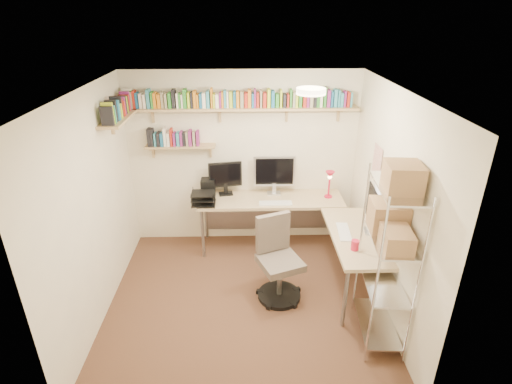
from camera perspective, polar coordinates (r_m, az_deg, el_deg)
ground at (r=5.01m, az=-1.69°, el=-15.18°), size 3.20×3.20×0.00m
room_shell at (r=4.18m, az=-1.89°, el=1.28°), size 3.24×3.04×2.52m
wall_shelves at (r=5.29m, az=-7.00°, el=11.63°), size 3.12×1.09×0.80m
corner_desk at (r=5.40m, az=3.74°, el=-2.13°), size 2.37×2.04×1.36m
office_chair at (r=4.84m, az=3.12°, el=-10.30°), size 0.60×0.60×1.04m
wire_rack at (r=4.00m, az=18.91°, el=-4.18°), size 0.46×0.82×2.00m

